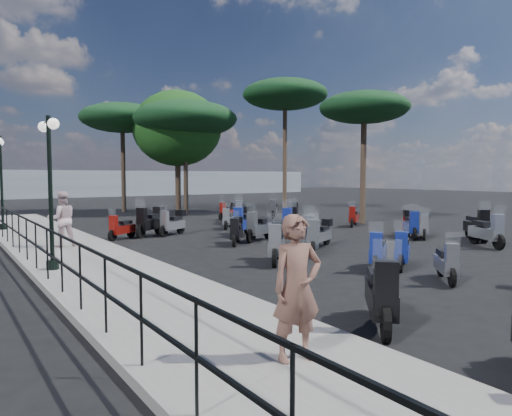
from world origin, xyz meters
TOP-DOWN VIEW (x-y plane):
  - ground at (0.00, 0.00)m, footprint 120.00×120.00m
  - sidewalk at (-6.50, 3.00)m, footprint 3.00×30.00m
  - railing at (-7.80, 2.80)m, footprint 0.04×26.04m
  - lamp_post_1 at (-7.51, 0.40)m, footprint 0.31×1.06m
  - lamp_post_2 at (-7.50, 10.28)m, footprint 0.39×1.13m
  - woman at (-6.21, -6.99)m, footprint 0.71×0.54m
  - pedestrian_far at (-6.52, 3.98)m, footprint 0.86×0.67m
  - scooter_1 at (-4.13, -6.54)m, footprint 1.36×1.40m
  - scooter_2 at (-2.20, -1.39)m, footprint 1.32×1.43m
  - scooter_3 at (-1.31, 2.03)m, footprint 1.09×1.26m
  - scooter_4 at (-2.88, 5.85)m, footprint 1.58×1.26m
  - scooter_5 at (-4.13, 5.56)m, footprint 1.30×0.90m
  - scooter_7 at (-0.05, -3.83)m, footprint 1.38×0.99m
  - scooter_8 at (0.17, 0.02)m, footprint 1.22×1.46m
  - scooter_9 at (-0.17, 2.28)m, footprint 1.64×0.90m
  - scooter_10 at (-2.06, 5.58)m, footprint 1.46×0.97m
  - scooter_11 at (0.90, 6.19)m, footprint 1.09×1.17m
  - scooter_13 at (-0.46, -5.32)m, footprint 1.11×1.12m
  - scooter_14 at (-0.56, -0.94)m, footprint 1.17×1.47m
  - scooter_15 at (0.66, -0.06)m, footprint 1.40×0.79m
  - scooter_16 at (0.15, 3.87)m, footprint 1.52×1.36m
  - scooter_17 at (2.55, 7.86)m, footprint 1.15×1.66m
  - scooter_20 at (5.98, 0.36)m, footprint 1.47×0.76m
  - scooter_21 at (5.29, -0.77)m, footprint 1.35×1.00m
  - scooter_22 at (5.16, 6.72)m, footprint 1.25×1.31m
  - scooter_23 at (3.20, 9.91)m, footprint 1.45×0.72m
  - scooter_25 at (6.41, -2.18)m, footprint 1.28×1.53m
  - scooter_26 at (5.23, -3.19)m, footprint 1.01×1.66m
  - scooter_27 at (5.00, -0.38)m, footprint 1.28×1.36m
  - scooter_28 at (6.22, 3.65)m, footprint 1.32×0.96m
  - scooter_29 at (5.69, 9.15)m, footprint 1.19×1.33m
  - scooter_30 at (-0.65, -3.55)m, footprint 1.38×0.99m
  - scooter_31 at (1.52, 2.60)m, footprint 1.52×1.36m
  - broadleaf_tree at (3.27, 16.33)m, footprint 5.75×5.75m
  - pine_0 at (3.32, 15.26)m, footprint 6.55×6.55m
  - pine_1 at (8.73, 11.97)m, footprint 5.44×5.44m
  - pine_2 at (0.44, 18.63)m, footprint 5.46×5.46m
  - pine_3 at (7.70, 4.45)m, footprint 4.43×4.43m
  - distant_hills at (0.00, 45.00)m, footprint 70.00×8.00m

SIDE VIEW (x-z plane):
  - ground at x=0.00m, z-range 0.00..0.00m
  - sidewalk at x=-6.50m, z-range 0.00..0.15m
  - scooter_13 at x=-0.46m, z-range -0.18..1.00m
  - scooter_5 at x=-4.13m, z-range -0.18..1.00m
  - scooter_11 at x=0.90m, z-range -0.18..1.02m
  - scooter_28 at x=6.22m, z-range -0.19..1.03m
  - scooter_7 at x=-0.05m, z-range -0.19..1.08m
  - scooter_30 at x=-0.65m, z-range -0.19..1.08m
  - scooter_15 at x=0.66m, z-range -0.15..1.04m
  - scooter_23 at x=3.20m, z-range -0.15..1.05m
  - scooter_3 at x=-1.31m, z-range -0.15..1.06m
  - scooter_20 at x=5.98m, z-range -0.15..1.07m
  - scooter_21 at x=5.29m, z-range -0.15..1.08m
  - scooter_29 at x=5.69m, z-range -0.20..1.13m
  - scooter_9 at x=-0.17m, z-range -0.21..1.18m
  - scooter_10 at x=-2.06m, z-range -0.16..1.13m
  - scooter_14 at x=-0.56m, z-range -0.21..1.19m
  - scooter_22 at x=5.16m, z-range -0.16..1.15m
  - scooter_8 at x=0.17m, z-range -0.22..1.21m
  - scooter_26 at x=5.23m, z-range -0.22..1.22m
  - scooter_1 at x=-4.13m, z-range -0.22..1.24m
  - scooter_27 at x=5.00m, z-range -0.17..1.19m
  - scooter_25 at x=6.41m, z-range -0.23..1.27m
  - scooter_2 at x=-2.20m, z-range -0.17..1.24m
  - scooter_4 at x=-2.88m, z-range -0.18..1.29m
  - scooter_17 at x=2.55m, z-range -0.18..1.30m
  - scooter_16 at x=0.15m, z-range -0.18..1.30m
  - scooter_31 at x=1.52m, z-range -0.18..1.30m
  - railing at x=-7.80m, z-range 0.35..1.45m
  - pedestrian_far at x=-6.52m, z-range 0.15..1.89m
  - woman at x=-6.21m, z-range 0.15..1.90m
  - distant_hills at x=0.00m, z-range 0.00..3.00m
  - lamp_post_1 at x=-7.51m, z-range 0.40..4.01m
  - lamp_post_2 at x=-7.50m, z-range 0.42..4.27m
  - broadleaf_tree at x=3.27m, z-range 1.49..9.38m
  - pine_3 at x=7.70m, z-range 2.43..8.93m
  - pine_0 at x=3.32m, z-range 2.39..9.48m
  - pine_2 at x=0.44m, z-range 2.57..9.69m
  - pine_1 at x=8.73m, z-range 3.26..11.75m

